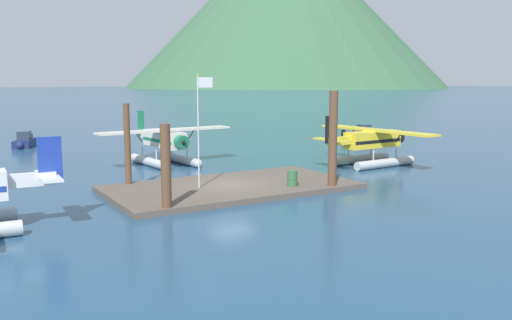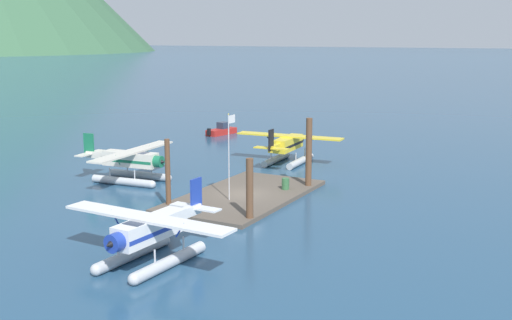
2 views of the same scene
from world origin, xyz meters
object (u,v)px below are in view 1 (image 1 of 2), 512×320
at_px(seaplane_cream_bow_centre, 165,144).
at_px(flagpole, 200,118).
at_px(seaplane_yellow_stbd_fwd, 373,144).
at_px(boat_navy_open_north, 25,142).
at_px(fuel_drum, 292,178).
at_px(boat_red_open_east, 363,134).

bearing_deg(seaplane_cream_bow_centre, flagpole, -100.83).
xyz_separation_m(seaplane_cream_bow_centre, seaplane_yellow_stbd_fwd, (13.11, -8.24, 0.00)).
xyz_separation_m(flagpole, boat_navy_open_north, (-5.35, 28.04, -3.70)).
bearing_deg(fuel_drum, seaplane_yellow_stbd_fwd, 24.07).
bearing_deg(seaplane_cream_bow_centre, seaplane_yellow_stbd_fwd, -32.16).
bearing_deg(seaplane_yellow_stbd_fwd, boat_navy_open_north, 128.71).
height_order(seaplane_cream_bow_centre, seaplane_yellow_stbd_fwd, same).
relative_size(flagpole, seaplane_cream_bow_centre, 0.60).
bearing_deg(boat_navy_open_north, flagpole, -79.19).
bearing_deg(boat_navy_open_north, seaplane_cream_bow_centre, -66.90).
bearing_deg(flagpole, fuel_drum, -25.79).
relative_size(seaplane_yellow_stbd_fwd, boat_red_open_east, 2.16).
bearing_deg(boat_navy_open_north, fuel_drum, -71.73).
height_order(seaplane_yellow_stbd_fwd, boat_navy_open_north, seaplane_yellow_stbd_fwd).
height_order(fuel_drum, seaplane_yellow_stbd_fwd, seaplane_yellow_stbd_fwd).
bearing_deg(flagpole, seaplane_cream_bow_centre, 79.17).
relative_size(fuel_drum, seaplane_yellow_stbd_fwd, 0.08).
bearing_deg(seaplane_yellow_stbd_fwd, boat_red_open_east, 49.88).
height_order(boat_navy_open_north, boat_red_open_east, same).
height_order(flagpole, boat_navy_open_north, flagpole).
xyz_separation_m(flagpole, fuel_drum, (4.65, -2.25, -3.45)).
distance_m(flagpole, boat_navy_open_north, 28.78).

